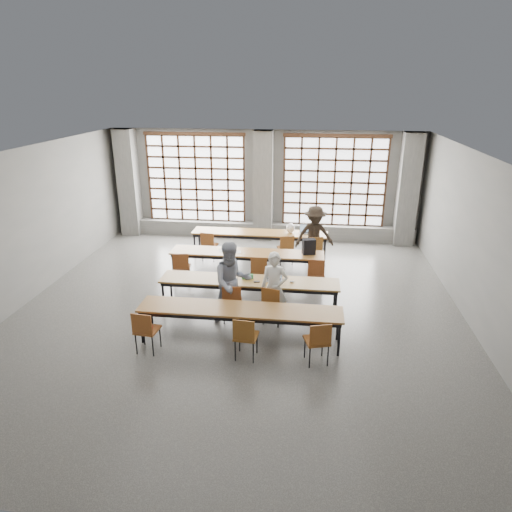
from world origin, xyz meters
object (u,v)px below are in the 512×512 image
Objects in this scene: desk_row_a at (260,234)px; chair_mid_centre at (259,269)px; laptop_back at (306,231)px; plastic_bag at (290,228)px; student_female at (232,282)px; chair_front_left at (232,299)px; chair_near_mid at (245,334)px; backpack at (309,247)px; student_male at (274,288)px; desk_row_d at (240,311)px; desk_row_c at (249,283)px; chair_back_mid at (286,246)px; chair_back_right at (315,248)px; laptop_front at (274,277)px; chair_mid_left at (181,265)px; phone at (257,282)px; chair_near_right at (318,339)px; chair_near_left at (145,328)px; student_back at (314,236)px; desk_row_b at (247,254)px; chair_mid_right at (316,271)px; chair_front_right at (272,301)px; red_pouch at (147,327)px; green_box at (248,276)px; chair_back_left at (209,243)px; mouse at (292,282)px.

chair_mid_centre is (0.26, -2.36, -0.13)m from desk_row_a.
plastic_bag is at bearing -172.38° from laptop_back.
desk_row_a is 4.03m from student_female.
desk_row_a is at bearing 88.33° from chair_front_left.
chair_near_mid is 4.03m from backpack.
student_male is 4.17m from laptop_back.
plastic_bag is (0.73, 4.96, 0.21)m from desk_row_d.
desk_row_c and desk_row_d have the same top height.
chair_back_mid is at bearing 94.25° from student_male.
backpack is at bearing 31.92° from student_female.
student_male is (0.89, 0.13, 0.25)m from chair_front_left.
chair_front_left is at bearing -116.30° from chair_back_right.
plastic_bag is (0.18, 3.46, 0.08)m from laptop_front.
student_male reaches higher than desk_row_c.
chair_mid_left is at bearing -145.72° from chair_back_mid.
chair_near_right is at bearing -54.94° from phone.
chair_back_mid and chair_near_right have the same top height.
student_back reaches higher than chair_near_left.
desk_row_d is 3.49m from backpack.
student_male is at bearing -39.81° from desk_row_c.
desk_row_b is 1.91m from chair_mid_right.
student_female is (-0.95, -3.39, 0.35)m from chair_back_mid.
backpack is (1.60, 0.05, 0.27)m from desk_row_b.
laptop_front reaches higher than chair_front_right.
backpack is at bearing 12.01° from chair_mid_left.
chair_back_mid and chair_mid_right have the same top height.
chair_front_right is (-0.07, -3.52, 0.00)m from chair_back_mid.
plastic_bag is (-0.76, 2.41, 0.34)m from chair_mid_right.
chair_back_right is 3.83m from student_female.
green_box is at bearing 50.90° from red_pouch.
chair_back_left is at bearing 88.54° from chair_near_left.
student_male reaches higher than laptop_front.
chair_near_left is 1.00× the size of chair_near_mid.
student_female is at bearing -103.32° from chair_mid_centre.
chair_back_mid is 2.94m from mouse.
chair_near_mid is (0.20, -2.02, -0.13)m from desk_row_c.
chair_mid_right is 1.83m from phone.
mouse is (0.35, 0.48, -0.04)m from student_male.
chair_mid_left is at bearing 123.35° from chair_near_mid.
student_female reaches higher than chair_mid_left.
chair_mid_centre is 2.41× the size of laptop_front.
desk_row_b is 4.55× the size of chair_mid_centre.
chair_near_mid is 2.41× the size of laptop_front.
chair_near_mid is at bearing -95.44° from plastic_bag.
chair_mid_left is at bearing -158.40° from desk_row_b.
desk_row_c is 4.55× the size of chair_near_mid.
chair_near_mid and chair_near_right have the same top height.
student_male reaches higher than plastic_bag.
chair_back_mid is 2.80m from laptop_front.
chair_front_right is at bearing -92.10° from plastic_bag.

